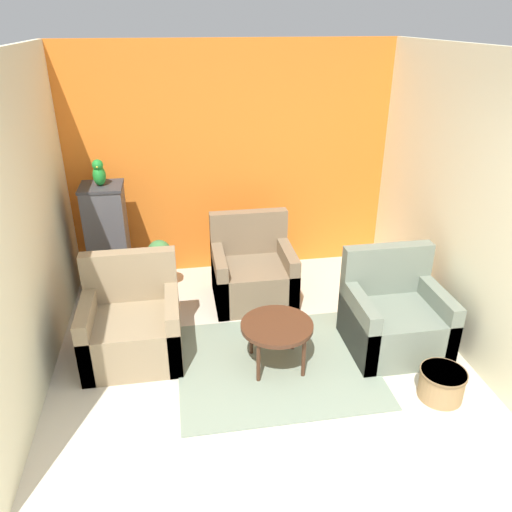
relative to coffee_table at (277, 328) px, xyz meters
The scene contains 13 objects.
ground_plane 1.39m from the coffee_table, 95.33° to the right, with size 20.00×20.00×0.00m, color beige.
wall_back_accent 2.32m from the coffee_table, 93.35° to the left, with size 3.88×0.06×2.69m.
wall_left 2.27m from the coffee_table, 169.44° to the left, with size 0.06×3.42×2.69m.
wall_right 2.06m from the coffee_table, 11.99° to the left, with size 0.06×3.42×2.69m.
area_rug 0.39m from the coffee_table, 84.05° to the left, with size 1.78×1.51×0.01m.
coffee_table is the anchor object (origin of this frame).
armchair_left 1.34m from the coffee_table, 163.38° to the left, with size 0.87×0.79×0.94m.
armchair_right 1.17m from the coffee_table, ahead, with size 0.87×0.79×0.94m.
armchair_middle 1.23m from the coffee_table, 90.83° to the left, with size 0.87×0.79×0.94m.
birdcage 2.30m from the coffee_table, 133.56° to the left, with size 0.54×0.54×1.28m.
parrot 2.50m from the coffee_table, 133.52° to the left, with size 0.13×0.24×0.29m.
potted_plant 1.87m from the coffee_table, 123.41° to the left, with size 0.29×0.27×0.64m.
wicker_basket 1.45m from the coffee_table, 26.84° to the right, with size 0.38×0.38×0.26m.
Camera 1 is at (-0.67, -2.28, 2.90)m, focal length 35.00 mm.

